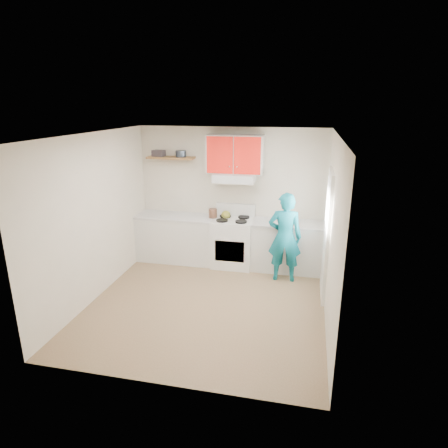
% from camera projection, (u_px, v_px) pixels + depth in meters
% --- Properties ---
extents(floor, '(3.80, 3.80, 0.00)m').
position_uv_depth(floor, '(207.00, 303.00, 6.11)').
color(floor, brown).
rests_on(floor, ground).
extents(ceiling, '(3.60, 3.80, 0.04)m').
position_uv_depth(ceiling, '(205.00, 135.00, 5.33)').
color(ceiling, white).
rests_on(ceiling, floor).
extents(back_wall, '(3.60, 0.04, 2.60)m').
position_uv_depth(back_wall, '(231.00, 196.00, 7.50)').
color(back_wall, beige).
rests_on(back_wall, floor).
extents(front_wall, '(3.60, 0.04, 2.60)m').
position_uv_depth(front_wall, '(158.00, 279.00, 3.95)').
color(front_wall, beige).
rests_on(front_wall, floor).
extents(left_wall, '(0.04, 3.80, 2.60)m').
position_uv_depth(left_wall, '(96.00, 217.00, 6.09)').
color(left_wall, beige).
rests_on(left_wall, floor).
extents(right_wall, '(0.04, 3.80, 2.60)m').
position_uv_depth(right_wall, '(332.00, 233.00, 5.36)').
color(right_wall, beige).
rests_on(right_wall, floor).
extents(door, '(0.05, 0.85, 2.05)m').
position_uv_depth(door, '(327.00, 235.00, 6.10)').
color(door, white).
rests_on(door, floor).
extents(door_glass, '(0.01, 0.55, 0.95)m').
position_uv_depth(door_glass, '(327.00, 209.00, 5.98)').
color(door_glass, white).
rests_on(door_glass, door).
extents(counter_left, '(1.52, 0.60, 0.90)m').
position_uv_depth(counter_left, '(177.00, 238.00, 7.68)').
color(counter_left, silver).
rests_on(counter_left, floor).
extents(counter_right, '(1.32, 0.60, 0.90)m').
position_uv_depth(counter_right, '(288.00, 247.00, 7.24)').
color(counter_right, silver).
rests_on(counter_right, floor).
extents(stove, '(0.76, 0.65, 0.92)m').
position_uv_depth(stove, '(233.00, 242.00, 7.42)').
color(stove, white).
rests_on(stove, floor).
extents(range_hood, '(0.76, 0.44, 0.15)m').
position_uv_depth(range_hood, '(234.00, 178.00, 7.15)').
color(range_hood, silver).
rests_on(range_hood, back_wall).
extents(upper_cabinets, '(1.02, 0.33, 0.70)m').
position_uv_depth(upper_cabinets, '(235.00, 154.00, 7.08)').
color(upper_cabinets, red).
rests_on(upper_cabinets, back_wall).
extents(shelf, '(0.90, 0.30, 0.04)m').
position_uv_depth(shelf, '(171.00, 158.00, 7.37)').
color(shelf, brown).
rests_on(shelf, back_wall).
extents(books, '(0.25, 0.20, 0.12)m').
position_uv_depth(books, '(159.00, 153.00, 7.41)').
color(books, '#393238').
rests_on(books, shelf).
extents(tin, '(0.25, 0.25, 0.12)m').
position_uv_depth(tin, '(181.00, 154.00, 7.32)').
color(tin, '#333D4C').
rests_on(tin, shelf).
extents(kettle, '(0.21, 0.21, 0.15)m').
position_uv_depth(kettle, '(226.00, 215.00, 7.35)').
color(kettle, olive).
rests_on(kettle, stove).
extents(crock, '(0.21, 0.21, 0.19)m').
position_uv_depth(crock, '(213.00, 214.00, 7.38)').
color(crock, '#492D20').
rests_on(crock, counter_left).
extents(cutting_board, '(0.36, 0.31, 0.02)m').
position_uv_depth(cutting_board, '(267.00, 221.00, 7.20)').
color(cutting_board, olive).
rests_on(cutting_board, counter_right).
extents(silicone_mat, '(0.34, 0.30, 0.01)m').
position_uv_depth(silicone_mat, '(308.00, 225.00, 7.04)').
color(silicone_mat, red).
rests_on(silicone_mat, counter_right).
extents(person, '(0.59, 0.40, 1.59)m').
position_uv_depth(person, '(285.00, 237.00, 6.70)').
color(person, '#0E6F83').
rests_on(person, floor).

